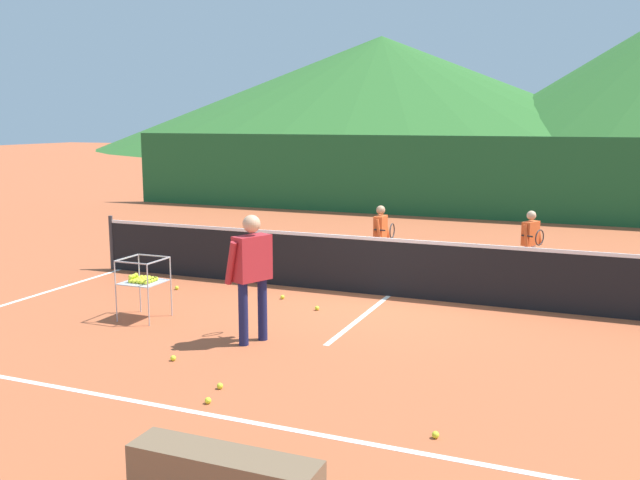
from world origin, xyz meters
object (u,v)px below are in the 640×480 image
Objects in this scene: student_1 at (531,238)px; instructor at (252,267)px; student_0 at (381,232)px; tennis_ball_3 at (177,288)px; tennis_net at (389,267)px; tennis_ball_6 at (282,297)px; tennis_ball_2 at (317,308)px; tennis_ball_1 at (173,358)px; ball_cart at (143,280)px; tennis_ball_5 at (436,435)px; tennis_ball_4 at (220,386)px; tennis_ball_0 at (208,401)px.

instructor is at bearing -118.99° from student_1.
student_0 is 4.03m from tennis_ball_3.
tennis_net is 166.34× the size of tennis_ball_6.
tennis_net is 3.05m from student_1.
tennis_net is 3.21m from instructor.
tennis_ball_2 is at bearing -27.94° from tennis_ball_6.
tennis_ball_6 is at bearing 90.85° from tennis_ball_1.
instructor is at bearing -10.57° from ball_cart.
tennis_ball_1 is at bearing -56.95° from tennis_ball_3.
tennis_ball_5 is at bearing -49.37° from tennis_ball_6.
tennis_ball_1 is 1.00× the size of tennis_ball_4.
tennis_ball_1 is at bearing 138.07° from tennis_ball_0.
student_1 is 6.98m from ball_cart.
student_0 reaches higher than tennis_net.
student_0 is (-0.74, 1.88, 0.26)m from tennis_net.
student_1 is 4.55m from tennis_ball_2.
tennis_ball_3 is 1.00× the size of tennis_ball_5.
instructor is (-0.94, -3.02, 0.51)m from tennis_net.
tennis_ball_5 is at bearing -6.78° from tennis_ball_4.
tennis_ball_5 is (5.43, -3.93, 0.00)m from tennis_ball_3.
tennis_ball_2 is (-0.76, -1.26, -0.47)m from tennis_net.
tennis_net reaches higher than tennis_ball_5.
tennis_ball_2 is 1.00× the size of tennis_ball_3.
tennis_ball_0 is (2.51, -2.36, -0.55)m from ball_cart.
tennis_ball_1 and tennis_ball_2 have the same top height.
student_1 reaches higher than tennis_net.
ball_cart is at bearing 169.43° from instructor.
instructor is 4.92m from student_0.
tennis_ball_5 and tennis_ball_6 have the same top height.
student_0 reaches higher than tennis_ball_5.
student_1 is at bearing 52.10° from tennis_ball_2.
student_1 is 18.36× the size of tennis_ball_5.
ball_cart is at bearing -147.52° from tennis_ball_2.
tennis_ball_6 is at bearing -138.55° from student_1.
tennis_ball_0 is 0.41m from tennis_ball_4.
tennis_ball_0 and tennis_ball_6 have the same top height.
tennis_ball_5 is (2.44, -0.29, 0.00)m from tennis_ball_4.
tennis_ball_2 is at bearing -121.00° from tennis_net.
tennis_net is 3.66m from tennis_ball_3.
student_0 is at bearing 45.89° from tennis_ball_3.
tennis_ball_2 is at bearing -127.90° from student_1.
tennis_ball_6 is at bearing 105.11° from tennis_ball_0.
tennis_net is at bearing 59.00° from tennis_ball_2.
student_0 is 18.57× the size of tennis_ball_0.
tennis_ball_4 is at bearing 102.89° from tennis_ball_0.
ball_cart is 2.64m from tennis_ball_2.
instructor is 24.86× the size of tennis_ball_2.
student_0 is at bearing 87.65° from instructor.
instructor reaches higher than ball_cart.
tennis_ball_2 is at bearing -90.44° from student_0.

